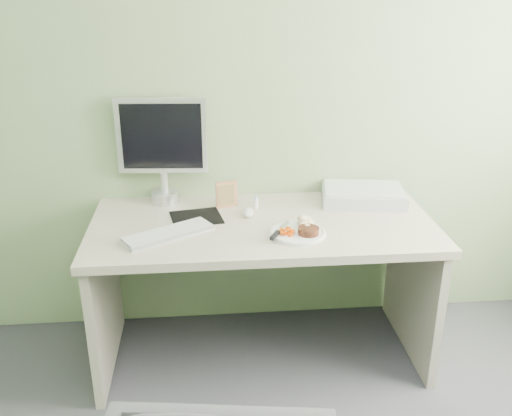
{
  "coord_description": "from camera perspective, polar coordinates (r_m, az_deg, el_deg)",
  "views": [
    {
      "loc": [
        -0.25,
        -0.79,
        1.8
      ],
      "look_at": [
        -0.04,
        1.5,
        0.85
      ],
      "focal_mm": 40.0,
      "sensor_mm": 36.0,
      "label": 1
    }
  ],
  "objects": [
    {
      "name": "plate",
      "position": [
        2.53,
        4.21,
        -2.53
      ],
      "size": [
        0.25,
        0.25,
        0.01
      ],
      "primitive_type": "cylinder",
      "color": "white",
      "rests_on": "desk"
    },
    {
      "name": "desk",
      "position": [
        2.73,
        0.65,
        -4.95
      ],
      "size": [
        1.6,
        0.75,
        0.73
      ],
      "color": "beige",
      "rests_on": "floor"
    },
    {
      "name": "keyboard",
      "position": [
        2.54,
        -8.77,
        -2.49
      ],
      "size": [
        0.4,
        0.3,
        0.02
      ],
      "primitive_type": "cube",
      "rotation": [
        0.0,
        0.0,
        0.53
      ],
      "color": "white",
      "rests_on": "desk"
    },
    {
      "name": "wall_back",
      "position": [
        2.84,
        -0.06,
        13.21
      ],
      "size": [
        3.5,
        0.0,
        3.5
      ],
      "primitive_type": "plane",
      "rotation": [
        1.57,
        0.0,
        0.0
      ],
      "color": "gray",
      "rests_on": "floor"
    },
    {
      "name": "steak_knife",
      "position": [
        2.49,
        2.18,
        -2.46
      ],
      "size": [
        0.11,
        0.19,
        0.02
      ],
      "rotation": [
        0.0,
        0.0,
        1.09
      ],
      "color": "silver",
      "rests_on": "plate"
    },
    {
      "name": "eyedrop_bottle",
      "position": [
        2.8,
        -0.01,
        0.57
      ],
      "size": [
        0.02,
        0.02,
        0.07
      ],
      "color": "white",
      "rests_on": "desk"
    },
    {
      "name": "potato_pile",
      "position": [
        2.58,
        4.86,
        -1.3
      ],
      "size": [
        0.11,
        0.09,
        0.06
      ],
      "primitive_type": "ellipsoid",
      "rotation": [
        0.0,
        0.0,
        -0.15
      ],
      "color": "tan",
      "rests_on": "plate"
    },
    {
      "name": "carrot_heap",
      "position": [
        2.5,
        3.13,
        -2.25
      ],
      "size": [
        0.06,
        0.05,
        0.04
      ],
      "primitive_type": "cube",
      "rotation": [
        0.0,
        0.0,
        0.09
      ],
      "color": "#F25205",
      "rests_on": "plate"
    },
    {
      "name": "photo_frame",
      "position": [
        2.8,
        -2.96,
        1.37
      ],
      "size": [
        0.11,
        0.04,
        0.14
      ],
      "primitive_type": "cube",
      "rotation": [
        0.0,
        0.0,
        0.28
      ],
      "color": "#976A46",
      "rests_on": "desk"
    },
    {
      "name": "mousepad",
      "position": [
        2.72,
        -5.99,
        -0.94
      ],
      "size": [
        0.27,
        0.24,
        0.0
      ],
      "primitive_type": "cube",
      "rotation": [
        0.0,
        0.0,
        0.18
      ],
      "color": "black",
      "rests_on": "desk"
    },
    {
      "name": "scanner",
      "position": [
        2.93,
        10.65,
        1.21
      ],
      "size": [
        0.45,
        0.33,
        0.06
      ],
      "primitive_type": "cube",
      "rotation": [
        0.0,
        0.0,
        -0.16
      ],
      "color": "#B4B8BC",
      "rests_on": "desk"
    },
    {
      "name": "computer_mouse",
      "position": [
        2.72,
        -0.79,
        -0.43
      ],
      "size": [
        0.06,
        0.1,
        0.03
      ],
      "primitive_type": "ellipsoid",
      "rotation": [
        0.0,
        0.0,
        -0.03
      ],
      "color": "white",
      "rests_on": "desk"
    },
    {
      "name": "steak",
      "position": [
        2.51,
        5.26,
        -2.28
      ],
      "size": [
        0.12,
        0.12,
        0.03
      ],
      "primitive_type": "cylinder",
      "rotation": [
        0.0,
        0.0,
        0.31
      ],
      "color": "black",
      "rests_on": "plate"
    },
    {
      "name": "monitor",
      "position": [
        2.84,
        -9.37,
        6.27
      ],
      "size": [
        0.44,
        0.14,
        0.53
      ],
      "rotation": [
        0.0,
        0.0,
        -0.08
      ],
      "color": "silver",
      "rests_on": "desk"
    }
  ]
}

